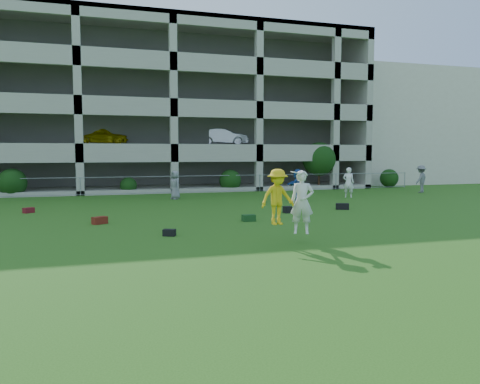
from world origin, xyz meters
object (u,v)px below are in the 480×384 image
object	(u,v)px
frisbee_contest	(286,199)
bystander_c	(175,185)
bystander_d	(298,185)
stucco_building	(392,129)
bystander_e	(348,183)
bystander_f	(421,179)
parking_garage	(158,113)
crate_d	(288,210)

from	to	relation	value
frisbee_contest	bystander_c	bearing A→B (deg)	94.12
frisbee_contest	bystander_d	bearing A→B (deg)	64.47
stucco_building	bystander_e	world-z (taller)	stucco_building
bystander_d	frisbee_contest	size ratio (longest dim) A/B	0.92
frisbee_contest	bystander_f	bearing A→B (deg)	41.55
bystander_d	parking_garage	distance (m)	17.28
bystander_d	frisbee_contest	xyz separation A→B (m)	(-5.48, -11.48, 0.45)
bystander_e	crate_d	xyz separation A→B (m)	(-6.32, -5.61, -0.77)
bystander_e	bystander_f	world-z (taller)	bystander_f
bystander_e	parking_garage	bearing A→B (deg)	-27.27
parking_garage	bystander_d	bearing A→B (deg)	-69.03
stucco_building	bystander_c	xyz separation A→B (m)	(-23.61, -12.84, -4.17)
crate_d	bystander_e	bearing A→B (deg)	41.56
crate_d	bystander_d	bearing A→B (deg)	61.47
bystander_f	frisbee_contest	size ratio (longest dim) A/B	0.95
stucco_building	bystander_f	xyz separation A→B (m)	(-6.86, -13.26, -4.07)
bystander_d	bystander_c	bearing A→B (deg)	-62.66
bystander_e	frisbee_contest	world-z (taller)	frisbee_contest
bystander_d	bystander_f	size ratio (longest dim) A/B	0.97
bystander_c	crate_d	world-z (taller)	bystander_c
bystander_c	crate_d	size ratio (longest dim) A/B	4.77
bystander_d	parking_garage	world-z (taller)	parking_garage
bystander_d	crate_d	distance (m)	5.59
bystander_e	parking_garage	distance (m)	18.25
frisbee_contest	parking_garage	world-z (taller)	parking_garage
crate_d	frisbee_contest	size ratio (longest dim) A/B	0.18
frisbee_contest	parking_garage	xyz separation A→B (m)	(-0.42, 26.89, 4.66)
stucco_building	bystander_e	size ratio (longest dim) A/B	8.73
crate_d	parking_garage	distance (m)	21.36
crate_d	frisbee_contest	distance (m)	7.30
bystander_c	frisbee_contest	xyz separation A→B (m)	(1.03, -14.35, 0.52)
bystander_c	bystander_f	size ratio (longest dim) A/B	0.89
bystander_d	parking_garage	bearing A→B (deg)	-107.95
bystander_d	bystander_e	world-z (taller)	bystander_e
bystander_d	bystander_e	bearing A→B (deg)	152.48
bystander_c	bystander_f	bearing A→B (deg)	68.15
bystander_c	bystander_e	xyz separation A→B (m)	(10.19, -2.12, 0.08)
stucco_building	bystander_e	bearing A→B (deg)	-131.87
bystander_f	bystander_e	bearing A→B (deg)	-14.94
bystander_d	bystander_e	distance (m)	3.75
bystander_d	crate_d	world-z (taller)	bystander_d
bystander_e	bystander_f	size ratio (longest dim) A/B	0.98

